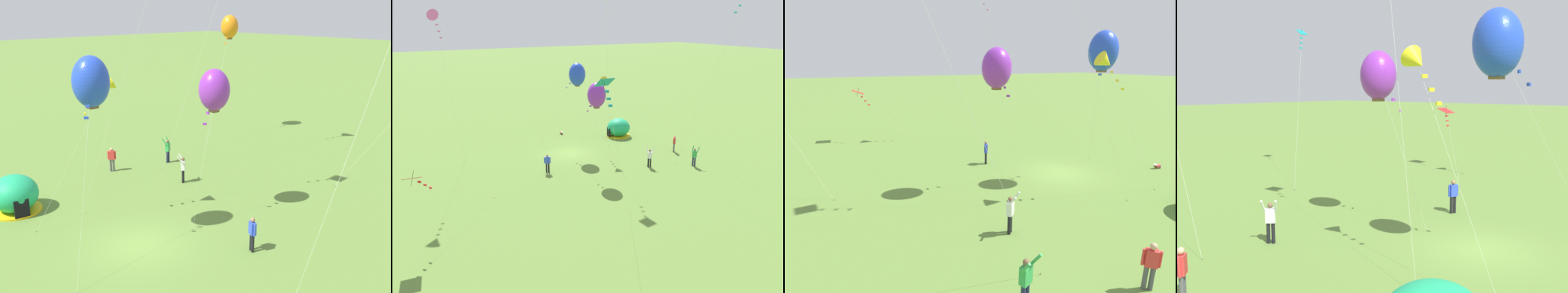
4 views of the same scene
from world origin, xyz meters
The scene contains 14 objects.
ground_plane centered at (0.00, 0.00, 0.00)m, with size 300.00×300.00×0.00m, color olive.
popup_tent centered at (-7.95, -2.79, 1.00)m, with size 2.81×2.81×2.10m.
toddler_crawling centered at (-2.36, -6.73, 0.18)m, with size 0.30×0.55×0.32m.
person_with_toddler centered at (3.96, 3.60, 0.96)m, with size 0.54×0.38×1.72m.
person_arms_raised centered at (-4.90, 7.02, 1.00)m, with size 0.69×0.71×1.89m.
person_flying_kite centered at (-8.72, 8.86, 1.00)m, with size 0.61×0.71×1.89m.
person_strolling centered at (-9.85, 4.79, 0.96)m, with size 0.43×0.46×1.72m.
kite_pink centered at (11.62, 0.64, 13.33)m, with size 2.49×4.42×13.91m.
kite_yellow centered at (-3.56, 0.77, 7.25)m, with size 1.72×4.47×7.79m.
kite_white centered at (-1.98, 3.66, 14.60)m, with size 3.69×4.69×15.56m.
kite_purple centered at (-0.21, 5.14, 6.93)m, with size 1.62×3.03×8.03m.
kite_blue centered at (-1.62, -1.14, 7.85)m, with size 3.91×3.86×9.02m.
kite_red centered at (15.22, 10.81, 4.43)m, with size 6.28×5.13×5.01m.
kite_teal centered at (7.44, 18.91, 10.07)m, with size 5.96×5.67×10.82m.
Camera 2 is at (16.43, 33.18, 13.16)m, focal length 35.00 mm.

